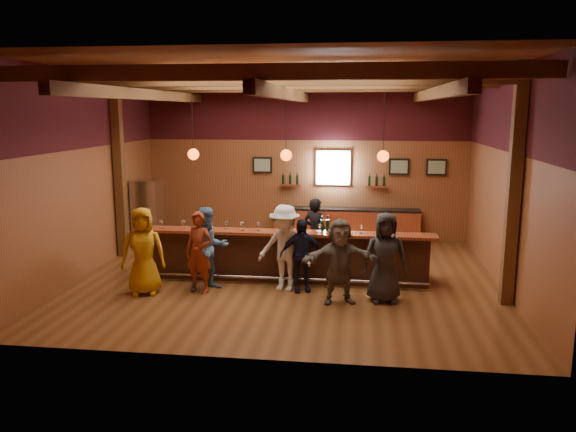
{
  "coord_description": "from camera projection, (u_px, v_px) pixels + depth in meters",
  "views": [
    {
      "loc": [
        1.54,
        -11.65,
        3.64
      ],
      "look_at": [
        0.0,
        0.3,
        1.35
      ],
      "focal_mm": 35.0,
      "sensor_mm": 36.0,
      "label": 1
    }
  ],
  "objects": [
    {
      "name": "wine_shelves",
      "position": [
        333.0,
        183.0,
        15.6
      ],
      "size": [
        3.0,
        0.18,
        0.3
      ],
      "color": "maroon",
      "rests_on": "room"
    },
    {
      "name": "customer_dark",
      "position": [
        385.0,
        258.0,
        10.67
      ],
      "size": [
        0.91,
        0.65,
        1.74
      ],
      "primitive_type": "imported",
      "rotation": [
        0.0,
        0.0,
        0.12
      ],
      "color": "#262628",
      "rests_on": "ground"
    },
    {
      "name": "customer_navy",
      "position": [
        301.0,
        255.0,
        11.3
      ],
      "size": [
        0.95,
        0.62,
        1.5
      ],
      "primitive_type": "imported",
      "rotation": [
        0.0,
        0.0,
        0.31
      ],
      "color": "black",
      "rests_on": "ground"
    },
    {
      "name": "bottle_a",
      "position": [
        322.0,
        225.0,
        11.84
      ],
      "size": [
        0.07,
        0.07,
        0.32
      ],
      "color": "black",
      "rests_on": "bar_counter"
    },
    {
      "name": "pendant_lights",
      "position": [
        286.0,
        155.0,
        11.71
      ],
      "size": [
        4.24,
        0.24,
        1.37
      ],
      "color": "black",
      "rests_on": "room"
    },
    {
      "name": "framed_pictures",
      "position": [
        365.0,
        166.0,
        15.45
      ],
      "size": [
        5.35,
        0.05,
        0.45
      ],
      "color": "black",
      "rests_on": "room"
    },
    {
      "name": "ice_bucket",
      "position": [
        288.0,
        225.0,
        11.86
      ],
      "size": [
        0.22,
        0.22,
        0.24
      ],
      "primitive_type": "cylinder",
      "color": "brown",
      "rests_on": "bar_counter"
    },
    {
      "name": "glass_e",
      "position": [
        259.0,
        224.0,
        11.86
      ],
      "size": [
        0.09,
        0.09,
        0.19
      ],
      "color": "silver",
      "rests_on": "bar_counter"
    },
    {
      "name": "customer_denim",
      "position": [
        209.0,
        249.0,
        11.39
      ],
      "size": [
        1.05,
        1.01,
        1.71
      ],
      "primitive_type": "imported",
      "rotation": [
        0.0,
        0.0,
        0.6
      ],
      "color": "#4B6E96",
      "rests_on": "ground"
    },
    {
      "name": "customer_white",
      "position": [
        285.0,
        248.0,
        11.36
      ],
      "size": [
        1.27,
        0.92,
        1.76
      ],
      "primitive_type": "imported",
      "rotation": [
        0.0,
        0.0,
        -0.25
      ],
      "color": "white",
      "rests_on": "ground"
    },
    {
      "name": "room",
      "position": [
        287.0,
        130.0,
        11.68
      ],
      "size": [
        9.04,
        9.0,
        4.52
      ],
      "color": "brown",
      "rests_on": "ground"
    },
    {
      "name": "glass_d",
      "position": [
        242.0,
        224.0,
        11.9
      ],
      "size": [
        0.09,
        0.09,
        0.19
      ],
      "color": "silver",
      "rests_on": "bar_counter"
    },
    {
      "name": "stainless_fridge",
      "position": [
        148.0,
        213.0,
        15.1
      ],
      "size": [
        0.7,
        0.7,
        1.8
      ],
      "primitive_type": "cube",
      "color": "silver",
      "rests_on": "ground"
    },
    {
      "name": "customer_orange",
      "position": [
        143.0,
        251.0,
        11.12
      ],
      "size": [
        0.97,
        0.76,
        1.76
      ],
      "primitive_type": "imported",
      "rotation": [
        0.0,
        0.0,
        0.26
      ],
      "color": "#C38312",
      "rests_on": "ground"
    },
    {
      "name": "bottle_b",
      "position": [
        328.0,
        225.0,
        11.86
      ],
      "size": [
        0.07,
        0.07,
        0.33
      ],
      "color": "black",
      "rests_on": "bar_counter"
    },
    {
      "name": "glass_b",
      "position": [
        183.0,
        223.0,
        12.04
      ],
      "size": [
        0.09,
        0.09,
        0.2
      ],
      "color": "silver",
      "rests_on": "bar_counter"
    },
    {
      "name": "window",
      "position": [
        333.0,
        168.0,
        15.58
      ],
      "size": [
        0.95,
        0.09,
        0.95
      ],
      "color": "silver",
      "rests_on": "room"
    },
    {
      "name": "customer_redvest",
      "position": [
        199.0,
        252.0,
        11.22
      ],
      "size": [
        0.7,
        0.57,
        1.66
      ],
      "primitive_type": "imported",
      "rotation": [
        0.0,
        0.0,
        -0.32
      ],
      "color": "maroon",
      "rests_on": "ground"
    },
    {
      "name": "customer_brown",
      "position": [
        340.0,
        261.0,
        10.61
      ],
      "size": [
        1.59,
        0.86,
        1.64
      ],
      "primitive_type": "imported",
      "rotation": [
        0.0,
        0.0,
        0.26
      ],
      "color": "#62594E",
      "rests_on": "ground"
    },
    {
      "name": "glass_h",
      "position": [
        378.0,
        228.0,
        11.48
      ],
      "size": [
        0.09,
        0.09,
        0.2
      ],
      "color": "silver",
      "rests_on": "bar_counter"
    },
    {
      "name": "bar_counter",
      "position": [
        288.0,
        254.0,
        12.27
      ],
      "size": [
        6.3,
        1.07,
        1.11
      ],
      "color": "black",
      "rests_on": "ground"
    },
    {
      "name": "glass_f",
      "position": [
        320.0,
        226.0,
        11.64
      ],
      "size": [
        0.09,
        0.09,
        0.2
      ],
      "color": "silver",
      "rests_on": "bar_counter"
    },
    {
      "name": "bartender",
      "position": [
        315.0,
        232.0,
        13.08
      ],
      "size": [
        0.7,
        0.59,
        1.64
      ],
      "primitive_type": "imported",
      "rotation": [
        0.0,
        0.0,
        2.74
      ],
      "color": "black",
      "rests_on": "ground"
    },
    {
      "name": "back_bar_cabinet",
      "position": [
        346.0,
        225.0,
        15.61
      ],
      "size": [
        4.0,
        0.52,
        0.95
      ],
      "color": "maroon",
      "rests_on": "ground"
    },
    {
      "name": "glass_c",
      "position": [
        226.0,
        223.0,
        12.07
      ],
      "size": [
        0.08,
        0.08,
        0.17
      ],
      "color": "silver",
      "rests_on": "bar_counter"
    },
    {
      "name": "glass_a",
      "position": [
        161.0,
        222.0,
        12.12
      ],
      "size": [
        0.08,
        0.08,
        0.18
      ],
      "color": "silver",
      "rests_on": "bar_counter"
    },
    {
      "name": "glass_g",
      "position": [
        361.0,
        227.0,
        11.64
      ],
      "size": [
        0.08,
        0.08,
        0.17
      ],
      "color": "silver",
      "rests_on": "bar_counter"
    }
  ]
}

